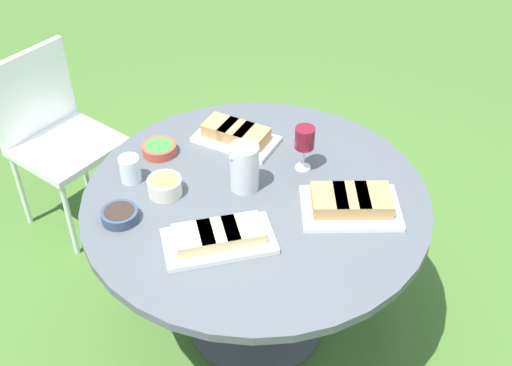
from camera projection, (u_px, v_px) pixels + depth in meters
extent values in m
plane|color=#446B2B|center=(256.00, 321.00, 2.84)|extent=(40.00, 40.00, 0.00)
cylinder|color=#4C4C51|center=(256.00, 320.00, 2.83)|extent=(0.58, 0.58, 0.02)
cylinder|color=#4C4C51|center=(256.00, 265.00, 2.61)|extent=(0.11, 0.11, 0.68)
cylinder|color=#4C5156|center=(256.00, 199.00, 2.39)|extent=(1.29, 1.29, 0.03)
cube|color=white|center=(67.00, 147.00, 3.09)|extent=(0.56, 0.55, 0.04)
cube|color=white|center=(31.00, 93.00, 3.04)|extent=(0.42, 0.18, 0.42)
cylinder|color=white|center=(70.00, 220.00, 3.03)|extent=(0.03, 0.03, 0.43)
cylinder|color=white|center=(130.00, 179.00, 3.27)|extent=(0.03, 0.03, 0.43)
cylinder|color=white|center=(21.00, 190.00, 3.21)|extent=(0.03, 0.03, 0.43)
cylinder|color=white|center=(81.00, 153.00, 3.45)|extent=(0.03, 0.03, 0.43)
cylinder|color=silver|center=(244.00, 167.00, 2.36)|extent=(0.11, 0.11, 0.18)
cone|color=silver|center=(233.00, 155.00, 2.29)|extent=(0.03, 0.03, 0.02)
cylinder|color=silver|center=(303.00, 167.00, 2.50)|extent=(0.06, 0.06, 0.01)
cylinder|color=silver|center=(304.00, 157.00, 2.47)|extent=(0.01, 0.01, 0.10)
cylinder|color=maroon|center=(305.00, 138.00, 2.41)|extent=(0.08, 0.08, 0.09)
cube|color=white|center=(219.00, 241.00, 2.17)|extent=(0.42, 0.31, 0.02)
cube|color=#E0C184|center=(194.00, 239.00, 2.14)|extent=(0.17, 0.16, 0.04)
cube|color=#E0C184|center=(219.00, 234.00, 2.15)|extent=(0.17, 0.16, 0.04)
cube|color=#E0C184|center=(243.00, 230.00, 2.17)|extent=(0.17, 0.16, 0.04)
cube|color=white|center=(350.00, 208.00, 2.31)|extent=(0.43, 0.39, 0.02)
cube|color=#B2844C|center=(329.00, 200.00, 2.28)|extent=(0.19, 0.20, 0.05)
cube|color=#B2844C|center=(351.00, 200.00, 2.28)|extent=(0.19, 0.20, 0.05)
cube|color=#B2844C|center=(373.00, 200.00, 2.28)|extent=(0.19, 0.20, 0.05)
cube|color=white|center=(236.00, 139.00, 2.63)|extent=(0.32, 0.38, 0.02)
cube|color=#B2844C|center=(220.00, 127.00, 2.64)|extent=(0.16, 0.16, 0.05)
cube|color=#B2844C|center=(236.00, 132.00, 2.61)|extent=(0.16, 0.16, 0.05)
cube|color=#B2844C|center=(252.00, 137.00, 2.58)|extent=(0.16, 0.16, 0.05)
cylinder|color=beige|center=(165.00, 186.00, 2.36)|extent=(0.13, 0.13, 0.06)
cylinder|color=#E0C147|center=(164.00, 182.00, 2.35)|extent=(0.10, 0.10, 0.03)
cylinder|color=#B74733|center=(159.00, 149.00, 2.57)|extent=(0.14, 0.14, 0.04)
cylinder|color=#387533|center=(159.00, 146.00, 2.56)|extent=(0.11, 0.11, 0.02)
cylinder|color=#334256|center=(120.00, 215.00, 2.26)|extent=(0.13, 0.13, 0.04)
cylinder|color=#2D231E|center=(119.00, 213.00, 2.25)|extent=(0.11, 0.11, 0.02)
cylinder|color=silver|center=(130.00, 169.00, 2.41)|extent=(0.08, 0.08, 0.10)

